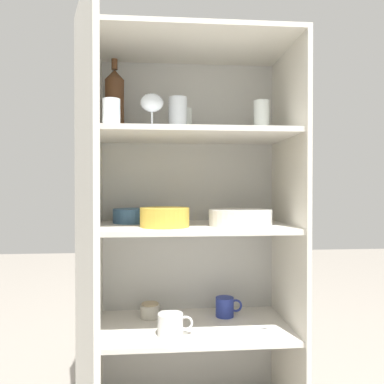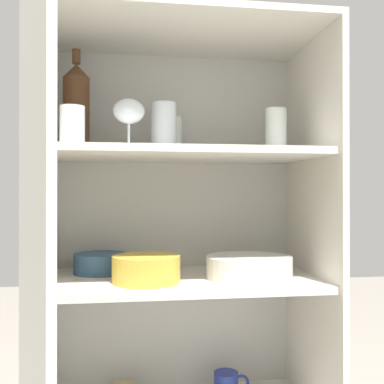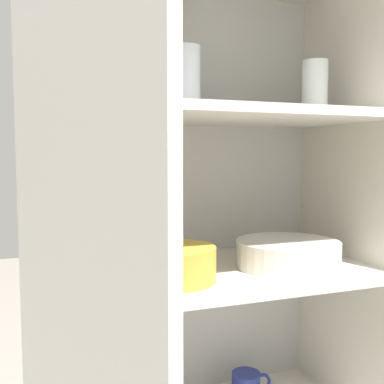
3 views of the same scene
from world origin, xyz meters
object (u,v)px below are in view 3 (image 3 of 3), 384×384
object	(u,v)px
wine_bottle	(65,46)
mixing_bowl_large	(172,262)
plate_stack_white	(288,254)
serving_bowl_small	(97,254)

from	to	relation	value
wine_bottle	mixing_bowl_large	xyz separation A→B (m)	(0.20, -0.12, -0.45)
plate_stack_white	wine_bottle	bearing A→B (deg)	168.77
plate_stack_white	mixing_bowl_large	distance (m)	0.29
wine_bottle	plate_stack_white	size ratio (longest dim) A/B	1.22
wine_bottle	plate_stack_white	xyz separation A→B (m)	(0.49, -0.10, -0.46)
wine_bottle	mixing_bowl_large	size ratio (longest dim) A/B	1.61
plate_stack_white	mixing_bowl_large	world-z (taller)	mixing_bowl_large
mixing_bowl_large	serving_bowl_small	bearing A→B (deg)	128.65
serving_bowl_small	mixing_bowl_large	bearing A→B (deg)	-51.35
mixing_bowl_large	serving_bowl_small	size ratio (longest dim) A/B	1.15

